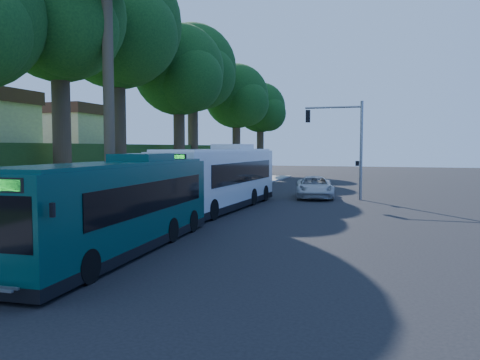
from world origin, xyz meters
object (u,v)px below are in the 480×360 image
(teal_bus, at_px, (119,204))
(pickup, at_px, (314,187))
(bus_shelter, at_px, (111,184))
(white_bus, at_px, (221,177))

(teal_bus, height_order, pickup, teal_bus)
(bus_shelter, relative_size, teal_bus, 0.27)
(teal_bus, xyz_separation_m, pickup, (4.08, 20.06, -0.91))
(teal_bus, bearing_deg, pickup, 75.72)
(white_bus, xyz_separation_m, pickup, (4.55, 7.91, -1.13))
(teal_bus, bearing_deg, bus_shelter, 121.74)
(bus_shelter, relative_size, white_bus, 0.24)
(white_bus, relative_size, teal_bus, 1.13)
(teal_bus, relative_size, pickup, 2.08)
(bus_shelter, xyz_separation_m, teal_bus, (4.64, -6.74, -0.10))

